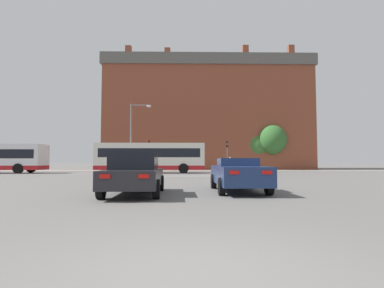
{
  "coord_description": "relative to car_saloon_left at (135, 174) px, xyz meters",
  "views": [
    {
      "loc": [
        -0.13,
        -3.32,
        1.23
      ],
      "look_at": [
        0.37,
        24.96,
        2.85
      ],
      "focal_mm": 28.0,
      "sensor_mm": 36.0,
      "label": 1
    }
  ],
  "objects": [
    {
      "name": "tree_kerbside",
      "position": [
        12.28,
        32.87,
        2.77
      ],
      "size": [
        3.63,
        3.63,
        5.46
      ],
      "color": "#4C3823",
      "rests_on": "ground_plane"
    },
    {
      "name": "pedestrian_waiting",
      "position": [
        7.66,
        28.24,
        0.29
      ],
      "size": [
        0.35,
        0.45,
        1.78
      ],
      "rotation": [
        0.0,
        0.0,
        1.94
      ],
      "color": "brown",
      "rests_on": "ground_plane"
    },
    {
      "name": "traffic_light_far_right",
      "position": [
        7.24,
        27.89,
        1.83
      ],
      "size": [
        0.26,
        0.31,
        3.84
      ],
      "color": "slate",
      "rests_on": "ground_plane"
    },
    {
      "name": "car_saloon_left",
      "position": [
        0.0,
        0.0,
        0.0
      ],
      "size": [
        2.1,
        4.38,
        1.53
      ],
      "rotation": [
        0.0,
        0.0,
        0.03
      ],
      "color": "#232328",
      "rests_on": "ground_plane"
    },
    {
      "name": "brick_civic_building",
      "position": [
        5.2,
        37.21,
        7.82
      ],
      "size": [
        31.7,
        11.79,
        19.28
      ],
      "color": "brown",
      "rests_on": "ground_plane"
    },
    {
      "name": "car_roadster_right",
      "position": [
        4.02,
        1.07,
        -0.06
      ],
      "size": [
        1.99,
        4.54,
        1.35
      ],
      "rotation": [
        0.0,
        0.0,
        0.01
      ],
      "color": "navy",
      "rests_on": "ground_plane"
    },
    {
      "name": "bus_crossing_lead",
      "position": [
        -1.83,
        20.06,
        0.88
      ],
      "size": [
        11.12,
        2.74,
        3.07
      ],
      "rotation": [
        0.0,
        0.0,
        1.57
      ],
      "color": "silver",
      "rests_on": "ground_plane"
    },
    {
      "name": "far_pavement",
      "position": [
        2.05,
        28.5,
        -0.76
      ],
      "size": [
        69.27,
        2.5,
        0.01
      ],
      "primitive_type": "cube",
      "color": "gray",
      "rests_on": "ground_plane"
    },
    {
      "name": "traffic_light_far_left",
      "position": [
        -2.99,
        27.99,
        1.91
      ],
      "size": [
        0.26,
        0.31,
        3.97
      ],
      "color": "slate",
      "rests_on": "ground_plane"
    },
    {
      "name": "street_lamp_junction",
      "position": [
        -3.57,
        20.23,
        3.68
      ],
      "size": [
        2.2,
        0.36,
        7.28
      ],
      "color": "slate",
      "rests_on": "ground_plane"
    },
    {
      "name": "stop_line_strip",
      "position": [
        2.05,
        13.71,
        -0.76
      ],
      "size": [
        8.34,
        0.3,
        0.01
      ],
      "primitive_type": "cube",
      "color": "silver",
      "rests_on": "ground_plane"
    },
    {
      "name": "tree_by_building",
      "position": [
        14.29,
        31.79,
        3.54
      ],
      "size": [
        4.11,
        4.11,
        6.48
      ],
      "color": "#4C3823",
      "rests_on": "ground_plane"
    },
    {
      "name": "ground_plane",
      "position": [
        2.05,
        -7.81,
        -0.77
      ],
      "size": [
        400.0,
        400.0,
        0.0
      ],
      "primitive_type": "plane",
      "color": "#605E5B"
    }
  ]
}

